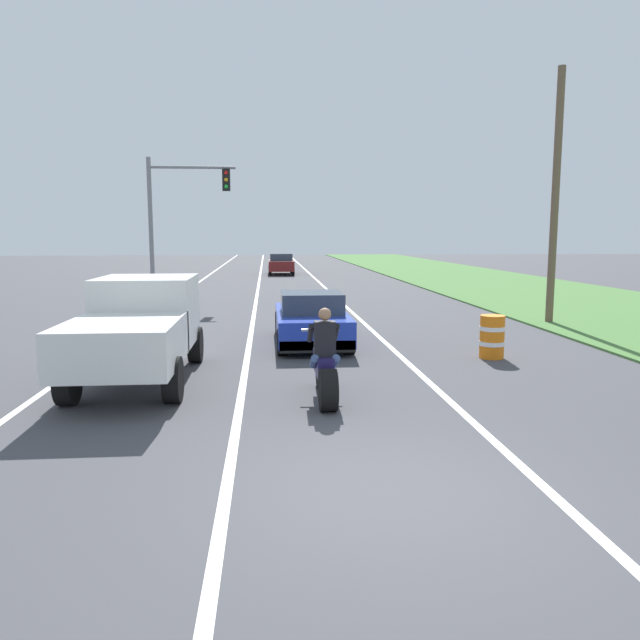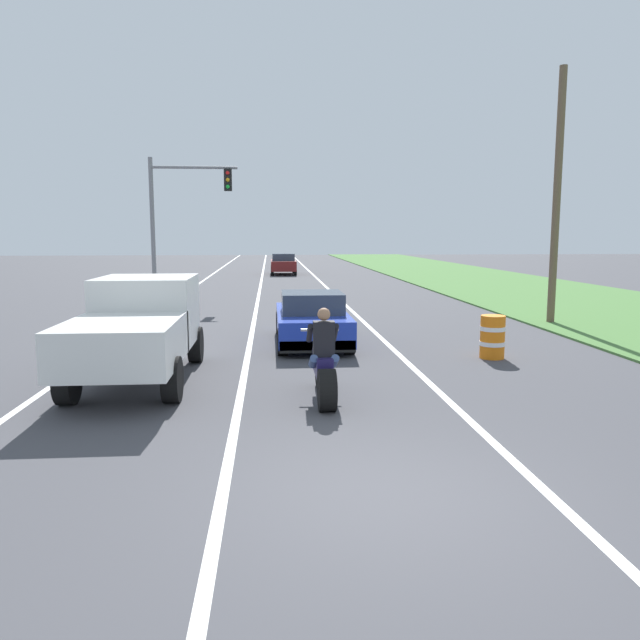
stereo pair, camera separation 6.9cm
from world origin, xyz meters
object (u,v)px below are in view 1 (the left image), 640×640
Objects in this scene: sports_car_blue at (311,320)px; pickup_truck_left_lane_white at (139,325)px; motorcycle_with_rider at (325,367)px; traffic_light_mast_near at (176,208)px; distant_car_far_ahead at (281,264)px; construction_barrel_nearest at (492,337)px.

sports_car_blue is 0.90× the size of pickup_truck_left_lane_white.
motorcycle_with_rider is 0.37× the size of traffic_light_mast_near.
traffic_light_mast_near reaches higher than distant_car_far_ahead.
traffic_light_mast_near is 18.68m from distant_car_far_ahead.
distant_car_far_ahead reaches higher than construction_barrel_nearest.
pickup_truck_left_lane_white is 4.80× the size of construction_barrel_nearest.
pickup_truck_left_lane_white reaches higher than motorcycle_with_rider.
sports_car_blue is at bearing -64.97° from traffic_light_mast_near.
pickup_truck_left_lane_white reaches higher than distant_car_far_ahead.
pickup_truck_left_lane_white is at bearing -85.01° from traffic_light_mast_near.
construction_barrel_nearest is 30.80m from distant_car_far_ahead.
sports_car_blue is 4.30× the size of construction_barrel_nearest.
distant_car_far_ahead is (4.76, 17.79, -3.16)m from traffic_light_mast_near.
traffic_light_mast_near reaches higher than motorcycle_with_rider.
motorcycle_with_rider is 0.51× the size of sports_car_blue.
traffic_light_mast_near is (-4.71, 16.09, 3.34)m from motorcycle_with_rider.
motorcycle_with_rider reaches higher than distant_car_far_ahead.
distant_car_far_ahead is (-0.13, 28.25, 0.14)m from sports_car_blue.
sports_car_blue is at bearing -89.74° from distant_car_far_ahead.
distant_car_far_ahead reaches higher than sports_car_blue.
distant_car_far_ahead is (3.50, 32.14, -0.33)m from pickup_truck_left_lane_white.
sports_car_blue is 28.25m from distant_car_far_ahead.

